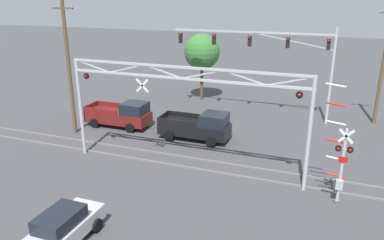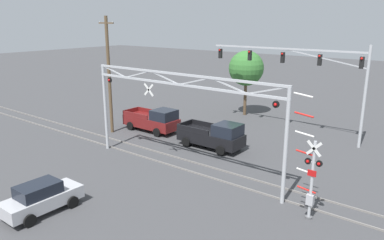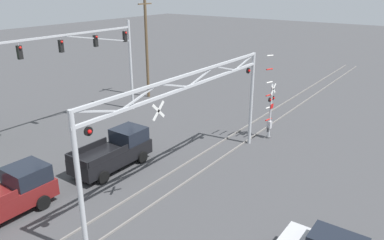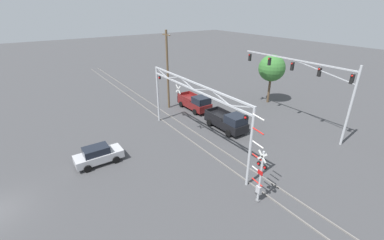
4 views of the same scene
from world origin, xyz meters
TOP-DOWN VIEW (x-y plane):
  - rail_track_near at (0.00, 16.74)m, footprint 80.00×0.08m
  - rail_track_far at (0.00, 18.17)m, footprint 80.00×0.08m
  - crossing_gantry at (-0.02, 16.45)m, footprint 15.05×0.27m
  - crossing_signal_mast at (9.12, 15.74)m, footprint 1.71×0.35m
  - traffic_signal_span at (4.16, 28.95)m, footprint 14.03×0.39m
  - pickup_truck_lead at (-0.81, 21.65)m, footprint 5.35×2.30m
  - pickup_truck_following at (-7.77, 22.12)m, footprint 5.39×2.30m
  - sedan_waiting at (-2.18, 7.70)m, footprint 1.93×4.10m
  - utility_pole_left at (-10.57, 19.61)m, footprint 1.80×0.28m
  - background_tree_beyond_span at (-4.34, 32.54)m, footprint 3.63×3.63m

SIDE VIEW (x-z plane):
  - rail_track_near at x=0.00m, z-range 0.00..0.10m
  - rail_track_far at x=0.00m, z-range 0.00..0.10m
  - sedan_waiting at x=-2.18m, z-range 0.01..1.66m
  - pickup_truck_lead at x=-0.81m, z-range -0.05..2.13m
  - pickup_truck_following at x=-7.77m, z-range -0.05..2.13m
  - crossing_signal_mast at x=9.12m, z-range -1.02..5.44m
  - crossing_gantry at x=-0.02m, z-range 1.51..8.13m
  - background_tree_beyond_span at x=-4.34m, z-range 1.56..8.36m
  - utility_pole_left at x=-10.57m, z-range 0.15..10.34m
  - traffic_signal_span at x=4.16m, z-range 1.80..9.85m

